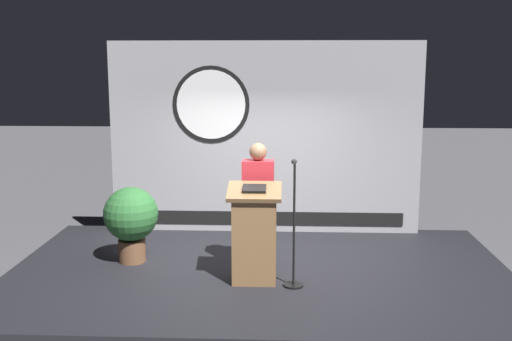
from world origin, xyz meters
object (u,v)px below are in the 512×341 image
Objects in this scene: podium at (254,235)px; speaker_person at (258,205)px; microphone_stand at (294,242)px; potted_plant at (131,218)px.

speaker_person is at bearing 87.34° from podium.
speaker_person reaches higher than microphone_stand.
potted_plant is at bearing 160.62° from microphone_stand.
microphone_stand is 2.26m from potted_plant.
speaker_person is at bearing -6.23° from potted_plant.
speaker_person is 0.78m from microphone_stand.
podium reaches higher than potted_plant.
microphone_stand is at bearing -19.38° from potted_plant.
speaker_person is (0.02, 0.48, 0.25)m from podium.
potted_plant is (-1.69, 0.18, -0.23)m from speaker_person.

